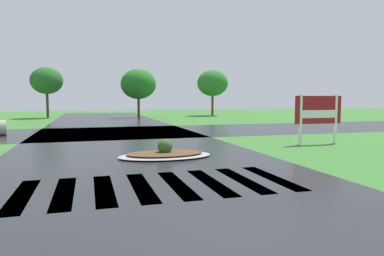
% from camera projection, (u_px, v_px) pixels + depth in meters
% --- Properties ---
extents(asphalt_roadway, '(9.83, 80.00, 0.01)m').
position_uv_depth(asphalt_roadway, '(132.00, 152.00, 14.19)').
color(asphalt_roadway, '#232628').
rests_on(asphalt_roadway, ground).
extents(asphalt_cross_road, '(90.00, 8.84, 0.01)m').
position_uv_depth(asphalt_cross_road, '(116.00, 132.00, 22.50)').
color(asphalt_cross_road, '#232628').
rests_on(asphalt_cross_road, ground).
extents(crosswalk_stripes, '(6.75, 3.05, 0.01)m').
position_uv_depth(crosswalk_stripes, '(160.00, 186.00, 8.78)').
color(crosswalk_stripes, white).
rests_on(crosswalk_stripes, ground).
extents(estate_billboard, '(2.49, 0.12, 2.35)m').
position_uv_depth(estate_billboard, '(318.00, 112.00, 16.66)').
color(estate_billboard, white).
rests_on(estate_billboard, ground).
extents(median_island, '(3.47, 2.01, 0.68)m').
position_uv_depth(median_island, '(165.00, 154.00, 13.03)').
color(median_island, '#9E9B93').
rests_on(median_island, ground).
extents(background_treeline, '(32.96, 6.36, 5.74)m').
position_uv_depth(background_treeline, '(113.00, 83.00, 39.56)').
color(background_treeline, '#4C3823').
rests_on(background_treeline, ground).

